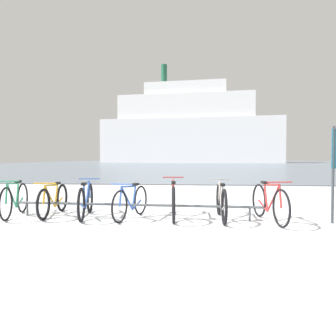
{
  "coord_description": "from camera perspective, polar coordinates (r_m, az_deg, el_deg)",
  "views": [
    {
      "loc": [
        -0.04,
        -4.42,
        1.25
      ],
      "look_at": [
        -0.87,
        5.22,
        0.93
      ],
      "focal_mm": 34.11,
      "sensor_mm": 36.0,
      "label": 1
    }
  ],
  "objects": [
    {
      "name": "bicycle_2",
      "position": [
        6.89,
        -14.45,
        -5.61
      ],
      "size": [
        0.48,
        1.71,
        0.79
      ],
      "color": "black",
      "rests_on": "ground"
    },
    {
      "name": "ferry_ship",
      "position": [
        77.2,
        3.72,
        6.88
      ],
      "size": [
        43.22,
        12.58,
        23.68
      ],
      "color": "white",
      "rests_on": "ground"
    },
    {
      "name": "ground",
      "position": [
        58.34,
        4.96,
        0.64
      ],
      "size": [
        80.0,
        132.0,
        0.08
      ],
      "color": "silver"
    },
    {
      "name": "bicycle_1",
      "position": [
        7.3,
        -19.79,
        -5.38
      ],
      "size": [
        0.46,
        1.7,
        0.74
      ],
      "color": "black",
      "rests_on": "ground"
    },
    {
      "name": "bike_rack",
      "position": [
        6.59,
        -6.24,
        -6.63
      ],
      "size": [
        5.16,
        0.3,
        0.31
      ],
      "color": "#4C5156",
      "rests_on": "ground"
    },
    {
      "name": "bicycle_4",
      "position": [
        6.57,
        0.95,
        -5.76
      ],
      "size": [
        0.46,
        1.8,
        0.83
      ],
      "color": "black",
      "rests_on": "ground"
    },
    {
      "name": "bicycle_0",
      "position": [
        7.49,
        -25.7,
        -5.1
      ],
      "size": [
        0.49,
        1.62,
        0.79
      ],
      "color": "black",
      "rests_on": "ground"
    },
    {
      "name": "bicycle_3",
      "position": [
        6.57,
        -6.66,
        -6.03
      ],
      "size": [
        0.54,
        1.57,
        0.75
      ],
      "color": "black",
      "rests_on": "ground"
    },
    {
      "name": "bicycle_6",
      "position": [
        6.5,
        17.64,
        -5.95
      ],
      "size": [
        0.48,
        1.71,
        0.82
      ],
      "color": "black",
      "rests_on": "ground"
    },
    {
      "name": "bicycle_5",
      "position": [
        6.51,
        9.49,
        -5.99
      ],
      "size": [
        0.46,
        1.75,
        0.79
      ],
      "color": "black",
      "rests_on": "ground"
    }
  ]
}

